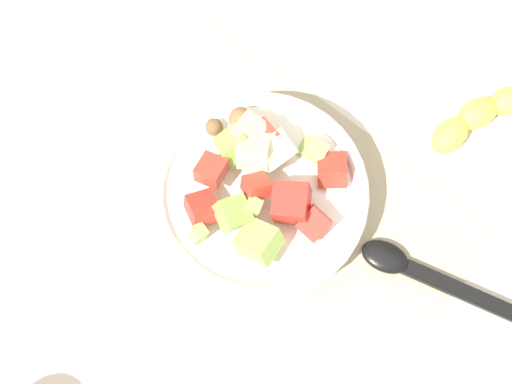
# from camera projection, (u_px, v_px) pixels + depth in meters

# --- Properties ---
(ground_plane) EXTENTS (2.40, 2.40, 0.00)m
(ground_plane) POSITION_uv_depth(u_px,v_px,m) (262.00, 203.00, 0.87)
(ground_plane) COLOR silver
(placemat) EXTENTS (0.48, 0.30, 0.01)m
(placemat) POSITION_uv_depth(u_px,v_px,m) (262.00, 202.00, 0.87)
(placemat) COLOR tan
(placemat) RESTS_ON ground_plane
(salad_bowl) EXTENTS (0.25, 0.25, 0.10)m
(salad_bowl) POSITION_uv_depth(u_px,v_px,m) (256.00, 192.00, 0.83)
(salad_bowl) COLOR white
(salad_bowl) RESTS_ON placemat
(serving_spoon) EXTENTS (0.19, 0.08, 0.01)m
(serving_spoon) POSITION_uv_depth(u_px,v_px,m) (415.00, 270.00, 0.83)
(serving_spoon) COLOR black
(serving_spoon) RESTS_ON placemat
(banana_whole) EXTENTS (0.08, 0.15, 0.04)m
(banana_whole) POSITION_uv_depth(u_px,v_px,m) (479.00, 116.00, 0.89)
(banana_whole) COLOR yellow
(banana_whole) RESTS_ON ground_plane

